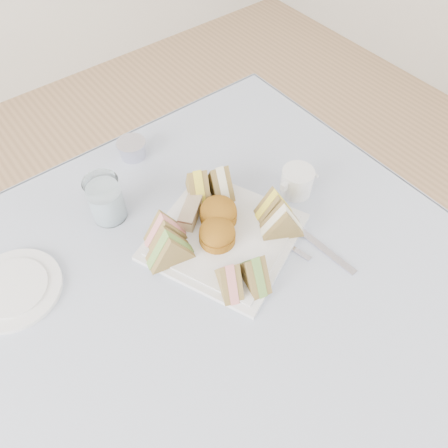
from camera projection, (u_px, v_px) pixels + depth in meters
floor at (224, 398)px, 1.45m from camera, size 4.00×4.00×0.00m
table at (224, 357)px, 1.15m from camera, size 0.90×0.90×0.74m
tablecloth at (224, 287)px, 0.86m from camera, size 1.02×1.02×0.01m
serving_plate at (224, 237)px, 0.92m from camera, size 0.36×0.36×0.01m
sandwich_fl_a at (229, 276)px, 0.81m from camera, size 0.07×0.09×0.07m
sandwich_fl_b at (254, 269)px, 0.82m from camera, size 0.06×0.09×0.08m
sandwich_fr_a at (275, 203)px, 0.92m from camera, size 0.09×0.06×0.07m
sandwich_fr_b at (283, 220)px, 0.89m from camera, size 0.10×0.08×0.08m
sandwich_bl_a at (169, 246)px, 0.85m from camera, size 0.10×0.06×0.08m
sandwich_bl_b at (164, 228)px, 0.88m from camera, size 0.09×0.06×0.08m
sandwich_br_a at (220, 180)px, 0.96m from camera, size 0.06×0.10×0.08m
sandwich_br_b at (198, 184)px, 0.95m from camera, size 0.08×0.10×0.08m
scone_left at (217, 234)px, 0.89m from camera, size 0.09×0.09×0.05m
scone_right at (218, 212)px, 0.92m from camera, size 0.11×0.11×0.05m
pastry_slice at (191, 213)px, 0.93m from camera, size 0.08×0.07×0.04m
side_plate at (14, 289)px, 0.84m from camera, size 0.24×0.24×0.01m
water_glass at (106, 199)px, 0.92m from camera, size 0.08×0.08×0.11m
tea_strainer at (132, 150)px, 1.06m from camera, size 0.09×0.09×0.04m
knife at (317, 243)px, 0.91m from camera, size 0.03×0.20×0.00m
fork at (272, 235)px, 0.93m from camera, size 0.05×0.19×0.00m
creamer_jug at (297, 182)px, 0.98m from camera, size 0.08×0.08×0.06m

